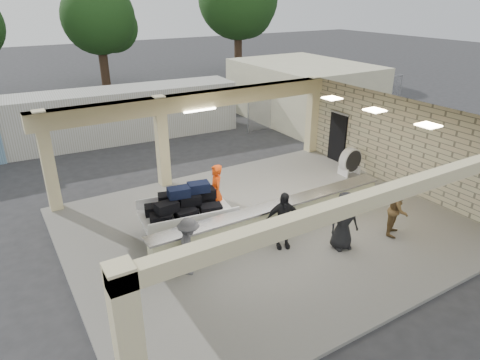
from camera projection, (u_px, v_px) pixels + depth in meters
ground at (266, 228)px, 13.71m from camera, size 120.00×120.00×0.00m
pavilion at (260, 181)px, 13.79m from camera, size 12.01×10.00×3.55m
baggage_counter at (275, 219)px, 13.08m from camera, size 8.20×0.58×0.98m
luggage_cart at (186, 209)px, 12.88m from camera, size 2.93×2.03×1.60m
drum_fan at (350, 160)px, 17.34m from camera, size 1.03×0.56×1.11m
baggage_handler at (216, 193)px, 13.67m from camera, size 0.57×0.78×1.91m
passenger_a at (398, 210)px, 12.91m from camera, size 0.86×0.71×1.64m
passenger_b at (283, 220)px, 12.20m from camera, size 1.09×0.73×1.74m
passenger_c at (189, 246)px, 11.08m from camera, size 0.86×1.07×1.60m
passenger_d at (344, 221)px, 12.16m from camera, size 0.91×0.53×1.76m
car_white_a at (244, 95)px, 27.92m from camera, size 6.20×4.72×1.60m
car_white_b at (278, 89)px, 29.77m from camera, size 4.88×1.89×1.53m
car_dark at (203, 96)px, 27.80m from camera, size 4.89×3.81×1.57m
container_white at (122, 114)px, 21.73m from camera, size 11.96×3.17×2.56m
fence at (333, 100)px, 25.56m from camera, size 12.06×0.06×2.03m
tree_mid at (102, 20)px, 33.30m from camera, size 6.00×5.60×8.00m
tree_right at (240, 2)px, 37.72m from camera, size 7.20×7.00×10.00m
adjacent_building at (303, 91)px, 25.41m from camera, size 6.00×8.00×3.20m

